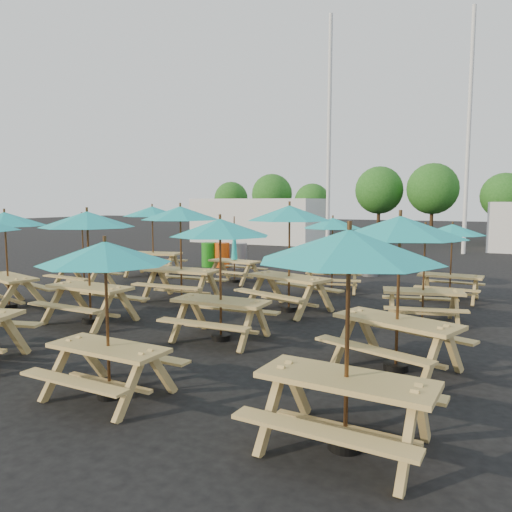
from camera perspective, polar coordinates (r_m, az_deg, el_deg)
The scene contains 29 objects.
ground at distance 12.98m, azimuth -2.96°, elevation -5.49°, with size 120.00×120.00×0.00m, color black.
picnic_unit_1 at distance 13.65m, azimuth -26.76°, elevation 3.12°, with size 2.40×2.40×2.40m.
picnic_unit_2 at distance 15.76m, azimuth -19.26°, elevation 3.33°, with size 1.96×1.96×2.26m.
picnic_unit_3 at distance 17.98m, azimuth -11.77°, elevation 4.49°, with size 2.41×2.41×2.48m.
picnic_unit_5 at distance 11.30m, azimuth -18.71°, elevation 3.15°, with size 2.08×2.08×2.45m.
picnic_unit_6 at distance 13.32m, azimuth -8.63°, elevation 4.14°, with size 2.17×2.17×2.53m.
picnic_unit_7 at distance 16.28m, azimuth -2.49°, elevation 0.08°, with size 1.87×1.68×2.16m.
picnic_unit_8 at distance 6.86m, azimuth -16.84°, elevation -0.83°, with size 1.80×1.80×2.14m.
picnic_unit_9 at distance 9.38m, azimuth -4.12°, elevation 2.32°, with size 1.96×1.96×2.34m.
picnic_unit_10 at distance 11.88m, azimuth 3.84°, elevation 4.10°, with size 2.63×2.63×2.57m.
picnic_unit_11 at distance 14.73m, azimuth 8.76°, elevation 3.17°, with size 2.14×2.14×2.18m.
picnic_unit_12 at distance 5.23m, azimuth 10.56°, elevation -0.55°, with size 2.05×2.05×2.38m.
picnic_unit_13 at distance 7.94m, azimuth 16.11°, elevation 2.02°, with size 2.54×2.54×2.45m.
picnic_unit_14 at distance 11.33m, azimuth 18.76°, elevation 1.84°, with size 2.11×2.11×2.15m.
picnic_unit_15 at distance 14.19m, azimuth 21.51°, elevation 2.27°, with size 1.77×1.77×2.06m.
waste_bin_0 at distance 20.24m, azimuth -5.37°, elevation 0.16°, with size 0.61×0.61×0.98m, color #1F8718.
waste_bin_1 at distance 20.09m, azimuth -3.90°, elevation 0.12°, with size 0.61×0.61×0.98m, color #DC4C0C.
waste_bin_2 at distance 19.85m, azimuth -1.91°, elevation 0.06°, with size 0.61×0.61×0.98m, color gray.
waste_bin_3 at distance 18.59m, azimuth 7.97°, elevation -0.42°, with size 0.61×0.61×0.98m, color #DC4C0C.
waste_bin_4 at distance 18.14m, azimuth 12.92°, elevation -0.69°, with size 0.61×0.61×0.98m, color gray.
mast_0 at distance 26.60m, azimuth 8.36°, elevation 13.47°, with size 0.20×0.20×12.00m, color silver.
mast_1 at distance 27.33m, azimuth 23.14°, elevation 12.85°, with size 0.20×0.20×12.00m, color silver.
event_tent_0 at distance 32.39m, azimuth 0.28°, elevation 4.09°, with size 8.00×4.00×2.80m, color silver.
tree_0 at distance 41.61m, azimuth -2.86°, elevation 6.54°, with size 2.80×2.80×4.24m.
tree_1 at distance 38.45m, azimuth 1.83°, elevation 7.05°, with size 3.11×3.11×4.72m.
tree_2 at distance 36.95m, azimuth 6.43°, elevation 6.23°, with size 2.59×2.59×3.93m.
tree_3 at distance 36.67m, azimuth 13.90°, elevation 7.30°, with size 3.36×3.36×5.09m.
tree_4 at distance 35.60m, azimuth 19.53°, elevation 7.25°, with size 3.41×3.41×5.17m.
tree_5 at distance 35.75m, azimuth 26.52°, elevation 6.16°, with size 2.94×2.94×4.45m.
Camera 1 is at (6.23, -11.07, 2.65)m, focal length 35.00 mm.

